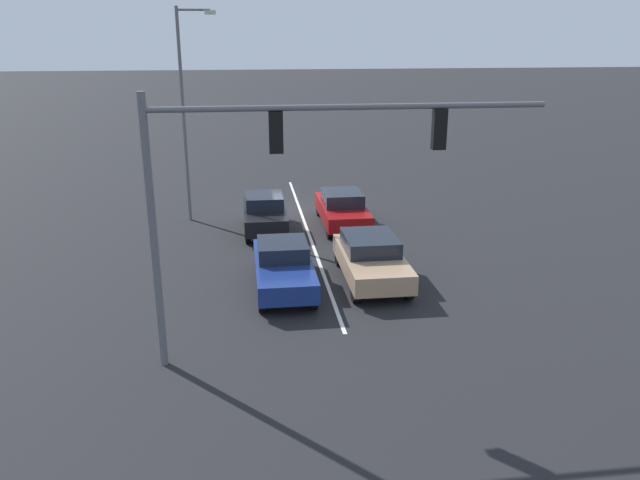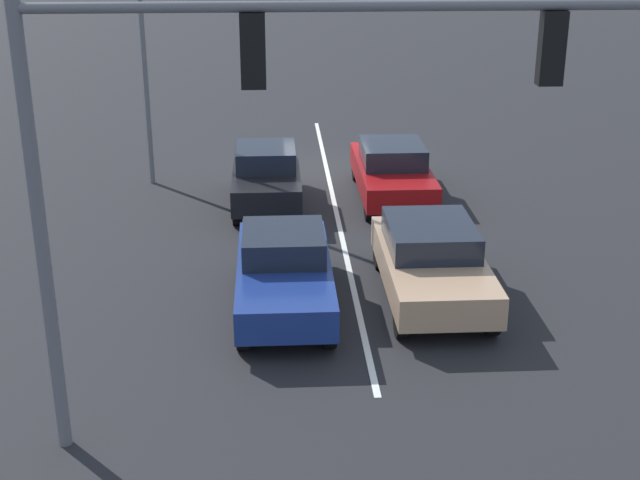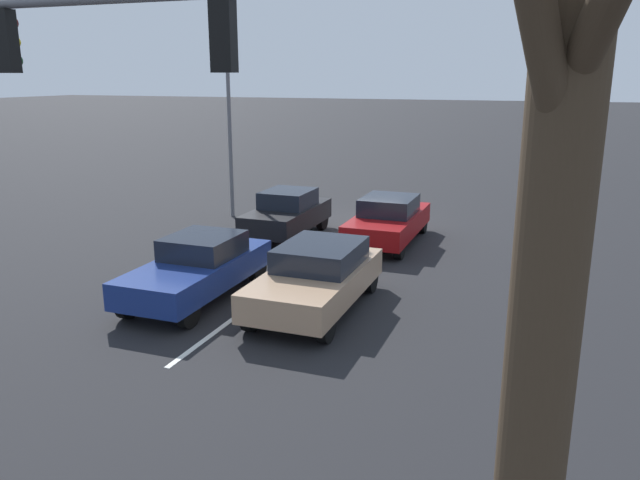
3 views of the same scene
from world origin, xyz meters
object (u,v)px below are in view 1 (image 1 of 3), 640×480
object	(u,v)px
car_navy_midlane_front	(283,266)
car_black_midlane_second	(265,213)
car_tan_leftlane_front	(371,258)
street_lamp_right_shoulder	(186,104)
car_maroon_leftlane_second	(342,209)
traffic_signal_gantry	(269,170)

from	to	relation	value
car_navy_midlane_front	car_black_midlane_second	xyz separation A→B (m)	(0.34, -6.14, 0.04)
car_tan_leftlane_front	car_black_midlane_second	distance (m)	6.71
car_black_midlane_second	street_lamp_right_shoulder	size ratio (longest dim) A/B	0.45
car_tan_leftlane_front	car_maroon_leftlane_second	size ratio (longest dim) A/B	0.98
car_maroon_leftlane_second	traffic_signal_gantry	distance (m)	12.37
car_black_midlane_second	car_navy_midlane_front	bearing A→B (deg)	93.14
car_navy_midlane_front	car_black_midlane_second	bearing A→B (deg)	-86.86
car_black_midlane_second	traffic_signal_gantry	world-z (taller)	traffic_signal_gantry
car_black_midlane_second	car_tan_leftlane_front	bearing A→B (deg)	119.23
car_tan_leftlane_front	car_navy_midlane_front	xyz separation A→B (m)	(2.94, 0.28, -0.02)
car_black_midlane_second	car_maroon_leftlane_second	bearing A→B (deg)	-172.69
car_navy_midlane_front	traffic_signal_gantry	world-z (taller)	traffic_signal_gantry
car_tan_leftlane_front	car_maroon_leftlane_second	bearing A→B (deg)	-90.48
car_maroon_leftlane_second	traffic_signal_gantry	xyz separation A→B (m)	(3.59, 11.10, 4.12)
car_black_midlane_second	traffic_signal_gantry	bearing A→B (deg)	88.60
street_lamp_right_shoulder	traffic_signal_gantry	bearing A→B (deg)	102.33
car_tan_leftlane_front	traffic_signal_gantry	size ratio (longest dim) A/B	0.47
car_tan_leftlane_front	traffic_signal_gantry	bearing A→B (deg)	53.71
street_lamp_right_shoulder	car_maroon_leftlane_second	bearing A→B (deg)	164.98
car_tan_leftlane_front	car_maroon_leftlane_second	distance (m)	6.28
car_navy_midlane_front	street_lamp_right_shoulder	xyz separation A→B (m)	(3.40, -8.28, 4.28)
car_black_midlane_second	car_maroon_leftlane_second	xyz separation A→B (m)	(-3.33, -0.43, -0.04)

